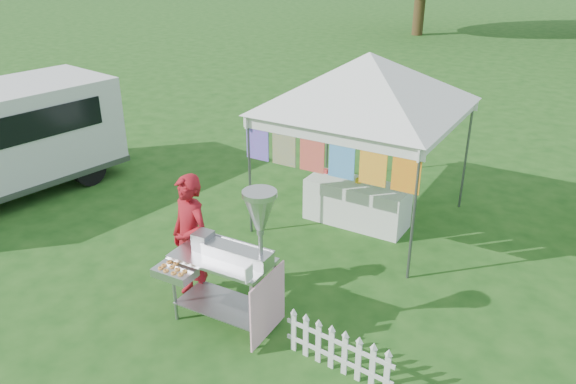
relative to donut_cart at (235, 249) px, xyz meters
The scene contains 6 objects.
ground 1.20m from the donut_cart, 63.22° to the left, with size 120.00×120.00×0.00m, color #1A4814.
canopy_main 4.09m from the donut_cart, 88.62° to the left, with size 4.24×4.24×3.45m.
donut_cart is the anchor object (origin of this frame).
vendor 1.01m from the donut_cart, 164.96° to the left, with size 0.68×0.44×1.86m, color maroon.
picket_fence 1.73m from the donut_cart, ahead, with size 1.44×0.14×0.56m.
display_table 3.59m from the donut_cart, 88.58° to the left, with size 1.80×0.70×0.77m, color white.
Camera 1 is at (3.54, -4.98, 4.70)m, focal length 35.00 mm.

